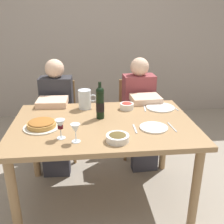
{
  "coord_description": "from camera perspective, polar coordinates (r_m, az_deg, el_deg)",
  "views": [
    {
      "loc": [
        -0.13,
        -1.98,
        1.63
      ],
      "look_at": [
        0.07,
        -0.01,
        0.86
      ],
      "focal_mm": 41.93,
      "sensor_mm": 36.0,
      "label": 1
    }
  ],
  "objects": [
    {
      "name": "olive_bowl",
      "position": [
        1.86,
        1.23,
        -5.55
      ],
      "size": [
        0.17,
        0.17,
        0.06
      ],
      "color": "white",
      "rests_on": "dining_table"
    },
    {
      "name": "salad_bowl",
      "position": [
        2.45,
        3.26,
        1.41
      ],
      "size": [
        0.13,
        0.13,
        0.07
      ],
      "color": "white",
      "rests_on": "dining_table"
    },
    {
      "name": "ground_plane",
      "position": [
        2.57,
        -1.72,
        -18.0
      ],
      "size": [
        8.0,
        8.0,
        0.0
      ],
      "primitive_type": "plane",
      "color": "gray"
    },
    {
      "name": "water_pitcher",
      "position": [
        2.46,
        -5.92,
        2.54
      ],
      "size": [
        0.17,
        0.12,
        0.18
      ],
      "color": "silver",
      "rests_on": "dining_table"
    },
    {
      "name": "dinner_plate_left_setting",
      "position": [
        2.53,
        10.49,
        1.0
      ],
      "size": [
        0.27,
        0.27,
        0.01
      ],
      "primitive_type": "cylinder",
      "color": "white",
      "rests_on": "dining_table"
    },
    {
      "name": "wine_glass_left_diner",
      "position": [
        1.84,
        -7.97,
        -3.75
      ],
      "size": [
        0.07,
        0.07,
        0.14
      ],
      "color": "silver",
      "rests_on": "dining_table"
    },
    {
      "name": "wine_bottle",
      "position": [
        2.21,
        -2.61,
        2.03
      ],
      "size": [
        0.07,
        0.07,
        0.32
      ],
      "color": "black",
      "rests_on": "dining_table"
    },
    {
      "name": "back_wall",
      "position": [
        4.17,
        -4.3,
        18.16
      ],
      "size": [
        8.0,
        0.1,
        2.8
      ],
      "primitive_type": "cube",
      "color": "#A3998E",
      "rests_on": "ground"
    },
    {
      "name": "fork_left_setting",
      "position": [
        2.49,
        7.17,
        0.81
      ],
      "size": [
        0.04,
        0.16,
        0.0
      ],
      "primitive_type": "cube",
      "rotation": [
        0.0,
        0.0,
        1.43
      ],
      "color": "silver",
      "rests_on": "dining_table"
    },
    {
      "name": "chair_right",
      "position": [
        3.13,
        5.12,
        0.06
      ],
      "size": [
        0.42,
        0.42,
        0.87
      ],
      "rotation": [
        0.0,
        0.0,
        3.2
      ],
      "color": "olive",
      "rests_on": "ground"
    },
    {
      "name": "dinner_plate_right_setting",
      "position": [
        2.09,
        9.09,
        -3.35
      ],
      "size": [
        0.22,
        0.22,
        0.01
      ],
      "primitive_type": "cylinder",
      "color": "white",
      "rests_on": "dining_table"
    },
    {
      "name": "baked_tart",
      "position": [
        2.14,
        -15.09,
        -2.63
      ],
      "size": [
        0.29,
        0.29,
        0.06
      ],
      "color": "silver",
      "rests_on": "dining_table"
    },
    {
      "name": "diner_right",
      "position": [
        2.88,
        6.29,
        0.59
      ],
      "size": [
        0.35,
        0.52,
        1.16
      ],
      "rotation": [
        0.0,
        0.0,
        3.2
      ],
      "color": "#8E3D42",
      "rests_on": "ground"
    },
    {
      "name": "chair_left",
      "position": [
        3.09,
        -11.32,
        -0.55
      ],
      "size": [
        0.42,
        0.42,
        0.87
      ],
      "rotation": [
        0.0,
        0.0,
        3.09
      ],
      "color": "olive",
      "rests_on": "ground"
    },
    {
      "name": "dining_table",
      "position": [
        2.21,
        -1.91,
        -4.48
      ],
      "size": [
        1.5,
        1.0,
        0.76
      ],
      "color": "#9E7A51",
      "rests_on": "ground"
    },
    {
      "name": "knife_right_setting",
      "position": [
        2.13,
        12.99,
        -3.22
      ],
      "size": [
        0.02,
        0.18,
        0.0
      ],
      "primitive_type": "cube",
      "rotation": [
        0.0,
        0.0,
        1.65
      ],
      "color": "silver",
      "rests_on": "dining_table"
    },
    {
      "name": "wine_glass_right_diner",
      "position": [
        1.9,
        -11.22,
        -2.82
      ],
      "size": [
        0.07,
        0.07,
        0.15
      ],
      "color": "silver",
      "rests_on": "dining_table"
    },
    {
      "name": "spoon_right_setting",
      "position": [
        2.06,
        5.03,
        -3.65
      ],
      "size": [
        0.02,
        0.16,
        0.0
      ],
      "primitive_type": "cube",
      "rotation": [
        0.0,
        0.0,
        1.56
      ],
      "color": "silver",
      "rests_on": "dining_table"
    },
    {
      "name": "diner_left",
      "position": [
        2.83,
        -12.07,
        -0.09
      ],
      "size": [
        0.35,
        0.51,
        1.16
      ],
      "rotation": [
        0.0,
        0.0,
        3.09
      ],
      "color": "#2D2D33",
      "rests_on": "ground"
    },
    {
      "name": "knife_left_setting",
      "position": [
        2.57,
        13.38,
        1.02
      ],
      "size": [
        0.03,
        0.18,
        0.0
      ],
      "primitive_type": "cube",
      "rotation": [
        0.0,
        0.0,
        1.69
      ],
      "color": "silver",
      "rests_on": "dining_table"
    }
  ]
}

